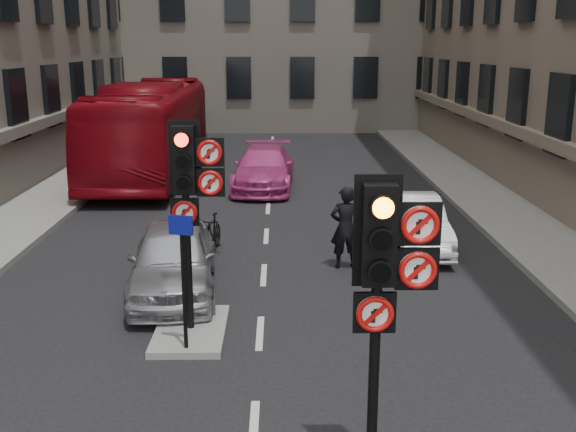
{
  "coord_description": "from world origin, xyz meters",
  "views": [
    {
      "loc": [
        0.35,
        -5.84,
        4.94
      ],
      "look_at": [
        0.46,
        3.13,
        2.6
      ],
      "focal_mm": 42.0,
      "sensor_mm": 36.0,
      "label": 1
    }
  ],
  "objects_px": {
    "car_pink": "(264,168)",
    "bus_red": "(152,128)",
    "signal_far": "(190,182)",
    "car_white": "(412,222)",
    "motorcycle": "(213,234)",
    "info_sign": "(183,264)",
    "motorcyclist": "(345,227)",
    "car_silver": "(173,259)",
    "signal_near": "(386,268)"
  },
  "relations": [
    {
      "from": "car_silver",
      "to": "motorcycle",
      "type": "relative_size",
      "value": 2.71
    },
    {
      "from": "car_pink",
      "to": "motorcyclist",
      "type": "bearing_deg",
      "value": -73.81
    },
    {
      "from": "signal_far",
      "to": "car_pink",
      "type": "height_order",
      "value": "signal_far"
    },
    {
      "from": "signal_far",
      "to": "car_white",
      "type": "distance_m",
      "value": 7.17
    },
    {
      "from": "signal_far",
      "to": "car_silver",
      "type": "distance_m",
      "value": 2.91
    },
    {
      "from": "motorcyclist",
      "to": "info_sign",
      "type": "bearing_deg",
      "value": 50.43
    },
    {
      "from": "info_sign",
      "to": "car_pink",
      "type": "bearing_deg",
      "value": 98.73
    },
    {
      "from": "bus_red",
      "to": "motorcycle",
      "type": "xyz_separation_m",
      "value": [
        3.24,
        -10.16,
        -1.26
      ]
    },
    {
      "from": "car_silver",
      "to": "bus_red",
      "type": "distance_m",
      "value": 13.12
    },
    {
      "from": "bus_red",
      "to": "info_sign",
      "type": "bearing_deg",
      "value": -78.41
    },
    {
      "from": "motorcycle",
      "to": "car_white",
      "type": "bearing_deg",
      "value": 12.36
    },
    {
      "from": "car_pink",
      "to": "bus_red",
      "type": "distance_m",
      "value": 5.28
    },
    {
      "from": "signal_near",
      "to": "info_sign",
      "type": "bearing_deg",
      "value": 129.82
    },
    {
      "from": "car_white",
      "to": "motorcycle",
      "type": "height_order",
      "value": "car_white"
    },
    {
      "from": "car_pink",
      "to": "motorcycle",
      "type": "xyz_separation_m",
      "value": [
        -1.08,
        -7.29,
        -0.24
      ]
    },
    {
      "from": "bus_red",
      "to": "car_silver",
      "type": "bearing_deg",
      "value": -78.47
    },
    {
      "from": "signal_near",
      "to": "signal_far",
      "type": "bearing_deg",
      "value": 123.02
    },
    {
      "from": "car_white",
      "to": "motorcycle",
      "type": "relative_size",
      "value": 2.53
    },
    {
      "from": "signal_far",
      "to": "motorcyclist",
      "type": "distance_m",
      "value": 4.89
    },
    {
      "from": "signal_far",
      "to": "car_silver",
      "type": "bearing_deg",
      "value": 108.55
    },
    {
      "from": "bus_red",
      "to": "motorcyclist",
      "type": "height_order",
      "value": "bus_red"
    },
    {
      "from": "motorcycle",
      "to": "car_pink",
      "type": "bearing_deg",
      "value": 89.96
    },
    {
      "from": "signal_near",
      "to": "info_sign",
      "type": "height_order",
      "value": "signal_near"
    },
    {
      "from": "signal_far",
      "to": "car_pink",
      "type": "bearing_deg",
      "value": 85.53
    },
    {
      "from": "car_white",
      "to": "motorcyclist",
      "type": "distance_m",
      "value": 2.35
    },
    {
      "from": "signal_far",
      "to": "car_silver",
      "type": "relative_size",
      "value": 0.87
    },
    {
      "from": "signal_near",
      "to": "car_white",
      "type": "bearing_deg",
      "value": 76.78
    },
    {
      "from": "signal_far",
      "to": "bus_red",
      "type": "xyz_separation_m",
      "value": [
        -3.39,
        14.81,
        -0.98
      ]
    },
    {
      "from": "signal_far",
      "to": "info_sign",
      "type": "height_order",
      "value": "signal_far"
    },
    {
      "from": "signal_far",
      "to": "signal_near",
      "type": "bearing_deg",
      "value": -56.98
    },
    {
      "from": "car_silver",
      "to": "signal_near",
      "type": "bearing_deg",
      "value": -67.26
    },
    {
      "from": "bus_red",
      "to": "info_sign",
      "type": "distance_m",
      "value": 15.97
    },
    {
      "from": "signal_near",
      "to": "car_silver",
      "type": "height_order",
      "value": "signal_near"
    },
    {
      "from": "car_pink",
      "to": "motorcyclist",
      "type": "xyz_separation_m",
      "value": [
        1.98,
        -8.44,
        0.23
      ]
    },
    {
      "from": "car_silver",
      "to": "car_pink",
      "type": "height_order",
      "value": "car_silver"
    },
    {
      "from": "car_silver",
      "to": "bus_red",
      "type": "relative_size",
      "value": 0.34
    },
    {
      "from": "motorcycle",
      "to": "info_sign",
      "type": "xyz_separation_m",
      "value": [
        0.08,
        -5.46,
        1.1
      ]
    },
    {
      "from": "signal_far",
      "to": "info_sign",
      "type": "relative_size",
      "value": 1.61
    },
    {
      "from": "car_white",
      "to": "motorcycle",
      "type": "xyz_separation_m",
      "value": [
        -4.85,
        -0.34,
        -0.18
      ]
    },
    {
      "from": "car_silver",
      "to": "car_pink",
      "type": "bearing_deg",
      "value": 74.97
    },
    {
      "from": "car_silver",
      "to": "car_pink",
      "type": "distance_m",
      "value": 10.07
    },
    {
      "from": "signal_near",
      "to": "motorcyclist",
      "type": "relative_size",
      "value": 1.92
    },
    {
      "from": "car_pink",
      "to": "motorcyclist",
      "type": "height_order",
      "value": "motorcyclist"
    },
    {
      "from": "signal_near",
      "to": "info_sign",
      "type": "distance_m",
      "value": 4.28
    },
    {
      "from": "signal_far",
      "to": "bus_red",
      "type": "distance_m",
      "value": 15.22
    },
    {
      "from": "bus_red",
      "to": "signal_far",
      "type": "bearing_deg",
      "value": -77.56
    },
    {
      "from": "car_silver",
      "to": "motorcycle",
      "type": "distance_m",
      "value": 2.71
    },
    {
      "from": "info_sign",
      "to": "bus_red",
      "type": "bearing_deg",
      "value": 115.21
    },
    {
      "from": "bus_red",
      "to": "car_white",
      "type": "bearing_deg",
      "value": -50.93
    },
    {
      "from": "car_pink",
      "to": "bus_red",
      "type": "relative_size",
      "value": 0.39
    }
  ]
}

